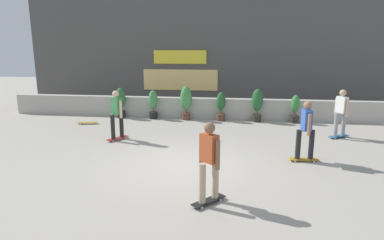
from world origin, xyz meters
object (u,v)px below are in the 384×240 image
(potted_plant_0, at_px, (121,101))
(skateboard_near_camera, at_px, (88,123))
(potted_plant_5, at_px, (295,109))
(skater_by_wall_right, at_px, (117,113))
(skater_far_left, at_px, (209,159))
(potted_plant_1, at_px, (153,103))
(skater_by_wall_left, at_px, (341,111))
(potted_plant_2, at_px, (186,100))
(skater_foreground, at_px, (306,128))
(potted_plant_3, at_px, (221,105))
(potted_plant_4, at_px, (257,103))

(potted_plant_0, height_order, skateboard_near_camera, potted_plant_0)
(potted_plant_5, height_order, skater_by_wall_right, skater_by_wall_right)
(skater_far_left, relative_size, skateboard_near_camera, 2.06)
(potted_plant_5, relative_size, skater_far_left, 0.69)
(skater_far_left, bearing_deg, potted_plant_5, 69.18)
(potted_plant_5, distance_m, skateboard_near_camera, 8.63)
(potted_plant_1, relative_size, skateboard_near_camera, 1.53)
(potted_plant_5, distance_m, skater_far_left, 8.27)
(potted_plant_1, distance_m, skater_by_wall_left, 7.55)
(potted_plant_0, relative_size, skateboard_near_camera, 1.64)
(potted_plant_0, height_order, potted_plant_2, potted_plant_2)
(skater_far_left, bearing_deg, skateboard_near_camera, 131.34)
(potted_plant_5, bearing_deg, skater_far_left, -110.82)
(potted_plant_2, distance_m, skater_by_wall_left, 6.16)
(potted_plant_5, xyz_separation_m, skater_foreground, (-0.54, -4.86, 0.33))
(potted_plant_3, height_order, skater_by_wall_right, skater_by_wall_right)
(potted_plant_1, xyz_separation_m, potted_plant_2, (1.47, -0.00, 0.16))
(potted_plant_2, relative_size, skateboard_near_camera, 1.78)
(potted_plant_4, height_order, skateboard_near_camera, potted_plant_4)
(skater_foreground, relative_size, skater_far_left, 1.00)
(potted_plant_3, xyz_separation_m, skater_by_wall_left, (4.24, -2.19, 0.28))
(skater_by_wall_left, relative_size, skater_far_left, 1.00)
(skater_foreground, relative_size, skateboard_near_camera, 2.06)
(potted_plant_2, xyz_separation_m, skater_far_left, (1.66, -7.73, 0.09))
(potted_plant_3, bearing_deg, skateboard_near_camera, -165.38)
(potted_plant_4, bearing_deg, potted_plant_3, 180.00)
(skater_foreground, xyz_separation_m, skater_far_left, (-2.40, -2.86, 0.00))
(potted_plant_3, distance_m, skater_by_wall_right, 4.85)
(potted_plant_1, relative_size, skater_foreground, 0.75)
(potted_plant_4, xyz_separation_m, skater_far_left, (-1.38, -7.73, 0.14))
(potted_plant_3, relative_size, skater_far_left, 0.73)
(potted_plant_2, xyz_separation_m, potted_plant_4, (3.04, 0.00, -0.05))
(potted_plant_0, distance_m, skater_far_left, 9.00)
(potted_plant_4, relative_size, skater_far_left, 0.83)
(potted_plant_1, height_order, skater_foreground, skater_foreground)
(skater_foreground, bearing_deg, skateboard_near_camera, 156.55)
(potted_plant_0, xyz_separation_m, potted_plant_5, (7.56, 0.00, -0.15))
(potted_plant_0, height_order, skater_foreground, skater_foreground)
(potted_plant_0, bearing_deg, skater_by_wall_left, -14.10)
(potted_plant_0, distance_m, potted_plant_5, 7.56)
(potted_plant_3, bearing_deg, skater_by_wall_left, -27.28)
(potted_plant_5, bearing_deg, potted_plant_1, 180.00)
(potted_plant_1, relative_size, potted_plant_4, 0.90)
(potted_plant_1, height_order, skater_by_wall_left, skater_by_wall_left)
(skater_by_wall_right, bearing_deg, potted_plant_1, 84.22)
(potted_plant_2, relative_size, potted_plant_5, 1.26)
(potted_plant_2, height_order, potted_plant_3, potted_plant_2)
(potted_plant_4, bearing_deg, skateboard_near_camera, -168.51)
(potted_plant_5, height_order, skateboard_near_camera, potted_plant_5)
(potted_plant_3, height_order, potted_plant_4, potted_plant_4)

